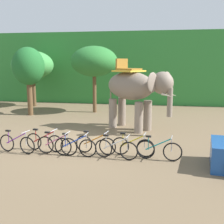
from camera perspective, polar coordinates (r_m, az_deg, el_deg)
ground_plane at (r=12.66m, az=-5.89°, el=-6.44°), size 80.00×80.00×0.00m
foliage_hedge at (r=26.86m, az=2.80°, el=9.01°), size 36.00×6.00×6.13m
tree_center at (r=23.71m, az=-15.89°, el=9.15°), size 3.35×3.35×4.48m
tree_far_left at (r=19.74m, az=-16.68°, el=8.79°), size 2.14×2.14×4.58m
tree_center_right at (r=20.06m, az=-3.65°, el=10.22°), size 3.28×3.28×4.72m
elephant at (r=14.82m, az=4.74°, el=4.71°), size 4.02×3.29×3.78m
bike_purple at (r=11.91m, az=-18.82°, el=-6.08°), size 1.69×0.53×0.92m
bike_red at (r=11.83m, az=-13.60°, el=-5.92°), size 1.70×0.52×0.92m
bike_pink at (r=11.27m, az=-11.16°, el=-6.63°), size 1.71×0.52×0.92m
bike_blue at (r=10.97m, az=-7.54°, el=-7.00°), size 1.71×0.52×0.92m
bike_orange at (r=11.17m, az=-3.38°, el=-6.60°), size 1.70×0.52×0.92m
bike_white at (r=10.60m, az=0.79°, el=-7.51°), size 1.70×0.52×0.92m
bike_yellow at (r=10.95m, az=4.25°, el=-6.97°), size 1.70×0.52×0.92m
bike_teal at (r=10.62m, az=9.51°, el=-7.62°), size 1.70×0.52×0.92m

